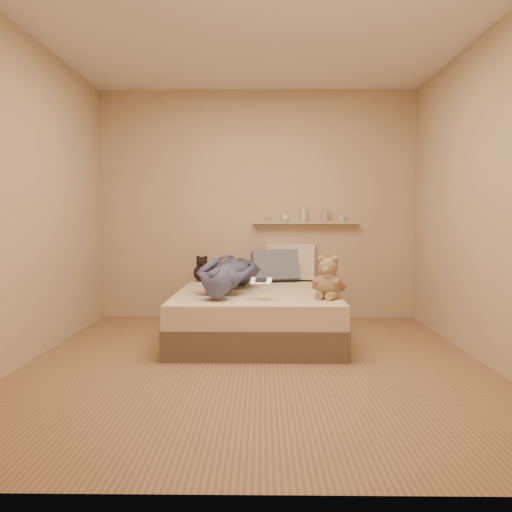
{
  "coord_description": "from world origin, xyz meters",
  "views": [
    {
      "loc": [
        0.06,
        -3.86,
        1.12
      ],
      "look_at": [
        0.0,
        0.65,
        0.8
      ],
      "focal_mm": 35.0,
      "sensor_mm": 36.0,
      "label": 1
    }
  ],
  "objects_px": {
    "person": "(230,272)",
    "wall_shelf": "(306,223)",
    "teddy_bear": "(328,280)",
    "dark_plush": "(202,270)",
    "bed": "(256,313)",
    "pillow_cream": "(291,262)",
    "pillow_grey": "(275,266)",
    "game_console": "(261,281)"
  },
  "relations": [
    {
      "from": "dark_plush",
      "to": "bed",
      "type": "bearing_deg",
      "value": -48.22
    },
    {
      "from": "bed",
      "to": "pillow_cream",
      "type": "relative_size",
      "value": 3.45
    },
    {
      "from": "dark_plush",
      "to": "pillow_grey",
      "type": "height_order",
      "value": "pillow_grey"
    },
    {
      "from": "game_console",
      "to": "dark_plush",
      "type": "relative_size",
      "value": 0.67
    },
    {
      "from": "pillow_grey",
      "to": "bed",
      "type": "bearing_deg",
      "value": -106.01
    },
    {
      "from": "pillow_grey",
      "to": "person",
      "type": "distance_m",
      "value": 0.83
    },
    {
      "from": "bed",
      "to": "game_console",
      "type": "relative_size",
      "value": 9.88
    },
    {
      "from": "bed",
      "to": "game_console",
      "type": "distance_m",
      "value": 0.71
    },
    {
      "from": "game_console",
      "to": "person",
      "type": "height_order",
      "value": "person"
    },
    {
      "from": "pillow_cream",
      "to": "person",
      "type": "distance_m",
      "value": 1.06
    },
    {
      "from": "game_console",
      "to": "pillow_grey",
      "type": "bearing_deg",
      "value": 83.36
    },
    {
      "from": "pillow_grey",
      "to": "dark_plush",
      "type": "bearing_deg",
      "value": -179.59
    },
    {
      "from": "game_console",
      "to": "wall_shelf",
      "type": "bearing_deg",
      "value": 71.57
    },
    {
      "from": "bed",
      "to": "person",
      "type": "xyz_separation_m",
      "value": [
        -0.26,
        -0.01,
        0.4
      ]
    },
    {
      "from": "game_console",
      "to": "pillow_cream",
      "type": "relative_size",
      "value": 0.35
    },
    {
      "from": "teddy_bear",
      "to": "pillow_grey",
      "type": "bearing_deg",
      "value": 109.81
    },
    {
      "from": "pillow_grey",
      "to": "person",
      "type": "xyz_separation_m",
      "value": [
        -0.46,
        -0.7,
        0.01
      ]
    },
    {
      "from": "dark_plush",
      "to": "person",
      "type": "bearing_deg",
      "value": -62.99
    },
    {
      "from": "pillow_grey",
      "to": "game_console",
      "type": "bearing_deg",
      "value": -96.64
    },
    {
      "from": "game_console",
      "to": "teddy_bear",
      "type": "height_order",
      "value": "teddy_bear"
    },
    {
      "from": "game_console",
      "to": "pillow_cream",
      "type": "xyz_separation_m",
      "value": [
        0.34,
        1.43,
        0.04
      ]
    },
    {
      "from": "game_console",
      "to": "person",
      "type": "relative_size",
      "value": 0.13
    },
    {
      "from": "teddy_bear",
      "to": "pillow_cream",
      "type": "bearing_deg",
      "value": 100.36
    },
    {
      "from": "game_console",
      "to": "person",
      "type": "xyz_separation_m",
      "value": [
        -0.31,
        0.59,
        0.02
      ]
    },
    {
      "from": "dark_plush",
      "to": "person",
      "type": "distance_m",
      "value": 0.78
    },
    {
      "from": "teddy_bear",
      "to": "wall_shelf",
      "type": "xyz_separation_m",
      "value": [
        -0.08,
        1.41,
        0.5
      ]
    },
    {
      "from": "bed",
      "to": "dark_plush",
      "type": "bearing_deg",
      "value": 131.78
    },
    {
      "from": "teddy_bear",
      "to": "pillow_cream",
      "type": "distance_m",
      "value": 1.35
    },
    {
      "from": "teddy_bear",
      "to": "dark_plush",
      "type": "xyz_separation_m",
      "value": [
        -1.24,
        1.18,
        -0.03
      ]
    },
    {
      "from": "teddy_bear",
      "to": "pillow_grey",
      "type": "xyz_separation_m",
      "value": [
        -0.43,
        1.19,
        0.02
      ]
    },
    {
      "from": "teddy_bear",
      "to": "dark_plush",
      "type": "relative_size",
      "value": 1.3
    },
    {
      "from": "teddy_bear",
      "to": "wall_shelf",
      "type": "distance_m",
      "value": 1.49
    },
    {
      "from": "dark_plush",
      "to": "pillow_cream",
      "type": "distance_m",
      "value": 1.01
    },
    {
      "from": "bed",
      "to": "dark_plush",
      "type": "distance_m",
      "value": 0.98
    },
    {
      "from": "pillow_grey",
      "to": "wall_shelf",
      "type": "distance_m",
      "value": 0.63
    },
    {
      "from": "game_console",
      "to": "pillow_grey",
      "type": "height_order",
      "value": "pillow_grey"
    },
    {
      "from": "pillow_cream",
      "to": "person",
      "type": "height_order",
      "value": "pillow_cream"
    },
    {
      "from": "game_console",
      "to": "wall_shelf",
      "type": "height_order",
      "value": "wall_shelf"
    },
    {
      "from": "bed",
      "to": "wall_shelf",
      "type": "bearing_deg",
      "value": 58.82
    },
    {
      "from": "teddy_bear",
      "to": "person",
      "type": "bearing_deg",
      "value": 151.01
    },
    {
      "from": "person",
      "to": "wall_shelf",
      "type": "xyz_separation_m",
      "value": [
        0.81,
        0.92,
        0.47
      ]
    },
    {
      "from": "teddy_bear",
      "to": "pillow_grey",
      "type": "height_order",
      "value": "teddy_bear"
    }
  ]
}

